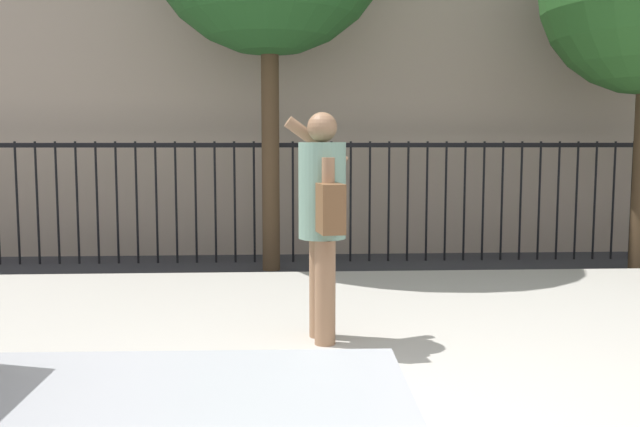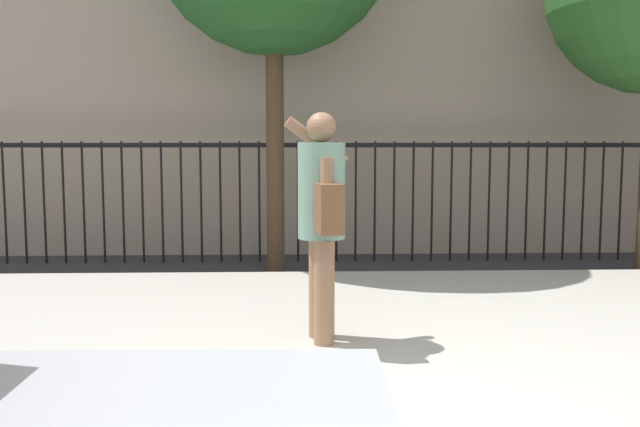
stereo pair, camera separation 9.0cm
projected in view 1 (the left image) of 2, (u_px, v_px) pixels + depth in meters
name	position (u px, v px, depth m)	size (l,w,h in m)	color
sidewalk	(347.00, 332.00, 5.58)	(28.00, 4.40, 0.15)	#B2ADA3
iron_fence	(322.00, 185.00, 9.16)	(12.03, 0.04, 1.60)	black
pedestrian_on_phone	(323.00, 210.00, 4.96)	(0.49, 0.69, 1.66)	#936B4C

